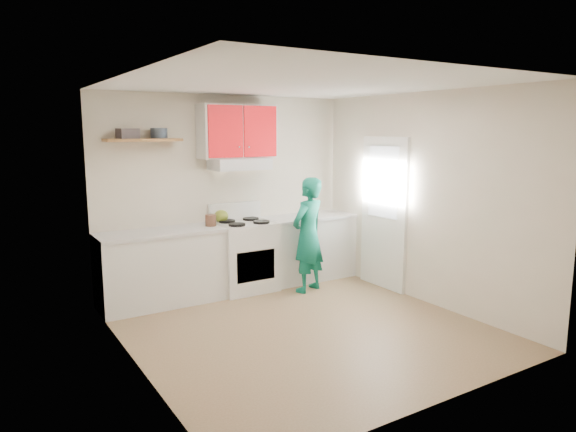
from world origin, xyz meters
TOP-DOWN VIEW (x-y plane):
  - floor at (0.00, 0.00)m, footprint 3.80×3.80m
  - ceiling at (0.00, 0.00)m, footprint 3.60×3.80m
  - back_wall at (0.00, 1.90)m, footprint 3.60×0.04m
  - front_wall at (0.00, -1.90)m, footprint 3.60×0.04m
  - left_wall at (-1.80, 0.00)m, footprint 0.04×3.80m
  - right_wall at (1.80, 0.00)m, footprint 0.04×3.80m
  - door at (1.78, 0.70)m, footprint 0.05×0.85m
  - door_glass at (1.75, 0.70)m, footprint 0.01×0.55m
  - counter_left at (-1.04, 1.60)m, footprint 1.52×0.60m
  - counter_right at (1.14, 1.60)m, footprint 1.32×0.60m
  - stove at (0.10, 1.57)m, footprint 0.76×0.65m
  - range_hood at (0.10, 1.68)m, footprint 0.76×0.44m
  - upper_cabinets at (0.10, 1.73)m, footprint 1.02×0.33m
  - shelf at (-1.15, 1.75)m, footprint 0.90×0.30m
  - books at (-1.34, 1.71)m, footprint 0.26×0.20m
  - tin at (-0.94, 1.78)m, footprint 0.25×0.25m
  - kettle at (-0.14, 1.78)m, footprint 0.24×0.24m
  - crock at (-0.37, 1.58)m, footprint 0.16×0.16m
  - cutting_board at (0.97, 1.55)m, footprint 0.38×0.32m
  - silicone_mat at (1.59, 1.65)m, footprint 0.34×0.31m
  - person at (0.80, 1.08)m, footprint 0.65×0.54m

SIDE VIEW (x-z plane):
  - floor at x=0.00m, z-range 0.00..0.00m
  - counter_left at x=-1.04m, z-range 0.00..0.90m
  - counter_right at x=1.14m, z-range 0.00..0.90m
  - stove at x=0.10m, z-range 0.00..0.92m
  - person at x=0.80m, z-range 0.00..1.53m
  - silicone_mat at x=1.59m, z-range 0.90..0.91m
  - cutting_board at x=0.97m, z-range 0.90..0.92m
  - crock at x=-0.37m, z-range 0.90..1.07m
  - kettle at x=-0.14m, z-range 0.92..1.09m
  - door at x=1.78m, z-range 0.00..2.05m
  - back_wall at x=0.00m, z-range 0.00..2.60m
  - front_wall at x=0.00m, z-range 0.00..2.60m
  - left_wall at x=-1.80m, z-range 0.00..2.60m
  - right_wall at x=1.80m, z-range 0.00..2.60m
  - door_glass at x=1.75m, z-range 0.98..1.92m
  - range_hood at x=0.10m, z-range 1.62..1.77m
  - shelf at x=-1.15m, z-range 2.00..2.04m
  - books at x=-1.34m, z-range 2.04..2.16m
  - tin at x=-0.94m, z-range 2.04..2.16m
  - upper_cabinets at x=0.10m, z-range 1.77..2.47m
  - ceiling at x=0.00m, z-range 2.58..2.62m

